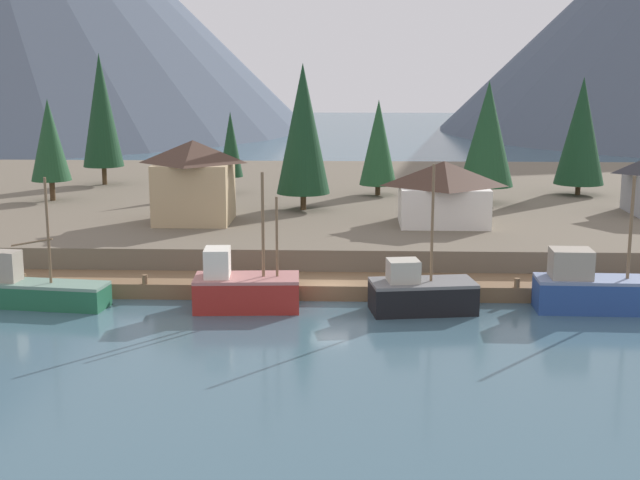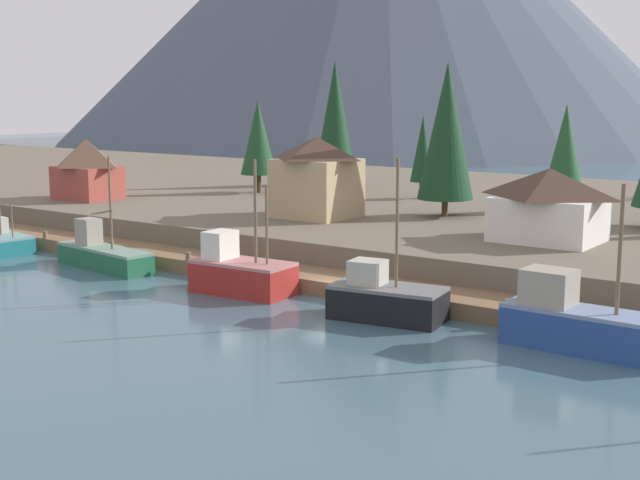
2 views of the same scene
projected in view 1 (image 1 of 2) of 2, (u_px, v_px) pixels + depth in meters
The scene contains 16 objects.
ground_plane at pixel (336, 246), 76.41m from camera, with size 400.00×400.00×1.00m, color #3D5B6B.
dock at pixel (330, 286), 58.57m from camera, with size 80.00×4.00×1.60m.
shoreline_bank at pixel (338, 204), 87.82m from camera, with size 400.00×56.00×2.50m, color #665B4C.
fishing_boat_green at pixel (33, 291), 55.44m from camera, with size 9.32×3.44×8.23m.
fishing_boat_red at pixel (244, 289), 54.75m from camera, with size 6.67×3.55×8.59m.
fishing_boat_black at pixel (421, 293), 54.16m from camera, with size 6.74×3.94×9.15m.
fishing_boat_blue at pixel (599, 289), 54.29m from camera, with size 8.46×2.87×8.43m.
house_white at pixel (444, 192), 69.40m from camera, with size 7.23×5.84×5.04m.
house_tan at pixel (194, 181), 70.19m from camera, with size 6.21×5.81×6.60m.
conifer_near_left at pixel (49, 140), 80.94m from camera, with size 3.66×3.66×9.40m.
conifer_near_right at pixel (101, 110), 91.27m from camera, with size 4.21×4.21×13.61m.
conifer_mid_left at pixel (378, 142), 84.37m from camera, with size 3.59×3.59×9.19m.
conifer_mid_right at pixel (488, 134), 79.10m from camera, with size 4.86×4.86×11.05m.
conifer_back_left at pixel (581, 131), 84.45m from camera, with size 4.76×4.76×11.32m.
conifer_back_right at pixel (303, 129), 75.51m from camera, with size 4.63×4.63×12.63m.
conifer_centre at pixel (231, 145), 85.81m from camera, with size 2.32×2.32×7.98m.
Camera 1 is at (1.51, -54.80, 15.08)m, focal length 49.44 mm.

